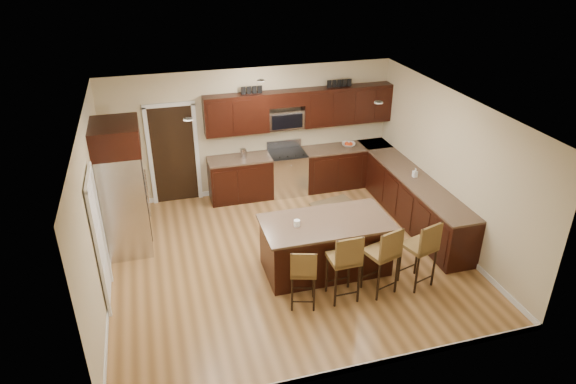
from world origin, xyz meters
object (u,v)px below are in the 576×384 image
object	(u,v)px
stool_right	(384,253)
stool_extra	(423,247)
range	(287,172)
stool_left	(303,272)
island	(325,247)
refrigerator	(123,187)
stool_mid	(345,260)

from	to	relation	value
stool_right	stool_extra	size ratio (longest dim) A/B	1.00
range	stool_extra	bearing A→B (deg)	-73.42
stool_left	stool_extra	xyz separation A→B (m)	(1.94, -0.01, 0.09)
stool_left	stool_right	distance (m)	1.29
stool_right	island	bearing A→B (deg)	110.41
refrigerator	stool_left	bearing A→B (deg)	-44.34
range	stool_left	world-z (taller)	range
stool_left	stool_right	xyz separation A→B (m)	(1.29, -0.01, 0.09)
range	stool_mid	size ratio (longest dim) A/B	0.95
range	refrigerator	bearing A→B (deg)	-157.87
island	stool_extra	size ratio (longest dim) A/B	1.80
range	stool_left	distance (m)	3.86
stool_mid	stool_right	bearing A→B (deg)	-0.66
stool_mid	range	bearing A→B (deg)	86.62
range	stool_extra	size ratio (longest dim) A/B	0.95
stool_right	stool_extra	world-z (taller)	same
island	stool_mid	distance (m)	0.90
refrigerator	range	bearing A→B (deg)	22.13
range	refrigerator	distance (m)	3.64
range	stool_right	world-z (taller)	stool_right
stool_mid	refrigerator	xyz separation A→B (m)	(-3.14, 2.44, 0.47)
stool_right	refrigerator	world-z (taller)	refrigerator
stool_extra	range	bearing A→B (deg)	89.91
stool_left	stool_right	bearing A→B (deg)	16.46
island	stool_right	world-z (taller)	stool_right
stool_left	stool_extra	size ratio (longest dim) A/B	0.87
stool_left	stool_mid	distance (m)	0.66
stool_extra	stool_right	bearing A→B (deg)	163.33
stool_mid	refrigerator	world-z (taller)	refrigerator
stool_mid	stool_extra	bearing A→B (deg)	-0.80
stool_extra	stool_mid	bearing A→B (deg)	163.46
island	stool_extra	xyz separation A→B (m)	(1.29, -0.85, 0.30)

